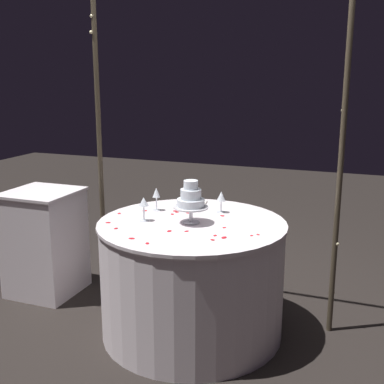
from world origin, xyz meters
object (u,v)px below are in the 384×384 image
object	(u,v)px
decorative_arch	(210,98)
tiered_cake	(190,199)
wine_glass_0	(156,194)
wine_glass_2	(221,197)
main_table	(192,278)
cake_knife	(203,206)
side_table	(45,242)
wine_glass_1	(144,203)

from	to	relation	value
decorative_arch	tiered_cake	xyz separation A→B (m)	(-0.00, -0.35, -0.61)
wine_glass_0	wine_glass_2	xyz separation A→B (m)	(0.43, 0.11, -0.01)
decorative_arch	wine_glass_0	world-z (taller)	decorative_arch
main_table	cake_knife	world-z (taller)	cake_knife
wine_glass_2	cake_knife	distance (m)	0.23
main_table	side_table	size ratio (longest dim) A/B	1.48
side_table	wine_glass_2	size ratio (longest dim) A/B	5.49
cake_knife	wine_glass_1	bearing A→B (deg)	-116.33
decorative_arch	wine_glass_1	bearing A→B (deg)	-125.17
tiered_cake	side_table	bearing A→B (deg)	171.26
main_table	wine_glass_2	world-z (taller)	wine_glass_2
wine_glass_2	cake_knife	size ratio (longest dim) A/B	0.50
wine_glass_1	decorative_arch	bearing A→B (deg)	54.83
side_table	decorative_arch	bearing A→B (deg)	6.93
wine_glass_1	wine_glass_2	xyz separation A→B (m)	(0.40, 0.36, -0.01)
wine_glass_0	wine_glass_1	distance (m)	0.26
tiered_cake	wine_glass_0	xyz separation A→B (m)	(-0.32, 0.19, -0.04)
main_table	wine_glass_1	bearing A→B (deg)	-164.09
wine_glass_1	side_table	bearing A→B (deg)	165.22
wine_glass_2	wine_glass_1	bearing A→B (deg)	-137.89
tiered_cake	wine_glass_0	size ratio (longest dim) A/B	1.70
tiered_cake	cake_knife	distance (m)	0.44
wine_glass_1	wine_glass_2	bearing A→B (deg)	42.11
wine_glass_0	wine_glass_2	bearing A→B (deg)	14.10
decorative_arch	wine_glass_2	xyz separation A→B (m)	(0.11, -0.06, -0.65)
decorative_arch	wine_glass_0	xyz separation A→B (m)	(-0.32, -0.16, -0.65)
wine_glass_1	cake_knife	bearing A→B (deg)	63.67
decorative_arch	wine_glass_2	world-z (taller)	decorative_arch
wine_glass_2	tiered_cake	bearing A→B (deg)	-109.83
decorative_arch	wine_glass_1	xyz separation A→B (m)	(-0.30, -0.42, -0.64)
decorative_arch	main_table	distance (m)	1.19
side_table	wine_glass_0	bearing A→B (deg)	-0.46
decorative_arch	tiered_cake	size ratio (longest dim) A/B	8.82
main_table	decorative_arch	bearing A→B (deg)	90.16
wine_glass_1	wine_glass_0	bearing A→B (deg)	96.69
wine_glass_2	cake_knife	xyz separation A→B (m)	(-0.17, 0.11, -0.10)
main_table	wine_glass_2	xyz separation A→B (m)	(0.11, 0.28, 0.49)
tiered_cake	wine_glass_1	xyz separation A→B (m)	(-0.29, -0.06, -0.04)
main_table	wine_glass_2	size ratio (longest dim) A/B	8.12
side_table	wine_glass_2	xyz separation A→B (m)	(1.39, 0.10, 0.46)
wine_glass_0	wine_glass_1	bearing A→B (deg)	-83.31
decorative_arch	cake_knife	xyz separation A→B (m)	(-0.06, 0.05, -0.76)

